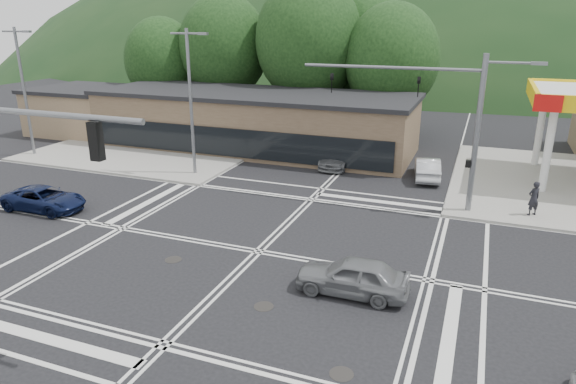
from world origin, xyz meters
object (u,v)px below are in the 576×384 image
(car_blue_west, at_px, (44,199))
(car_queue_b, at_px, (377,140))
(car_queue_a, at_px, (427,168))
(car_northbound, at_px, (338,157))
(car_grey_center, at_px, (352,276))
(pedestrian, at_px, (534,198))

(car_blue_west, height_order, car_queue_b, car_queue_b)
(car_queue_a, distance_m, car_northbound, 6.05)
(car_grey_center, relative_size, car_northbound, 0.93)
(car_grey_center, bearing_deg, car_blue_west, -99.53)
(car_queue_b, xyz_separation_m, car_northbound, (-1.50, -5.54, -0.09))
(car_blue_west, bearing_deg, car_queue_a, -55.83)
(car_blue_west, height_order, pedestrian, pedestrian)
(car_blue_west, xyz_separation_m, car_queue_a, (18.02, 12.88, 0.07))
(car_northbound, height_order, pedestrian, pedestrian)
(pedestrian, bearing_deg, car_grey_center, 22.35)
(car_grey_center, distance_m, car_northbound, 17.03)
(car_blue_west, height_order, car_grey_center, car_grey_center)
(car_blue_west, xyz_separation_m, pedestrian, (23.75, 7.97, 0.42))
(car_queue_b, height_order, car_northbound, car_queue_b)
(pedestrian, bearing_deg, car_queue_a, -76.38)
(car_blue_west, relative_size, car_queue_a, 1.07)
(car_queue_a, xyz_separation_m, car_northbound, (-6.00, 0.75, -0.04))
(car_queue_b, distance_m, pedestrian, 15.16)
(car_blue_west, distance_m, car_queue_a, 22.15)
(car_blue_west, height_order, car_queue_a, car_queue_a)
(car_queue_b, bearing_deg, car_queue_a, 133.01)
(car_blue_west, height_order, car_northbound, car_northbound)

